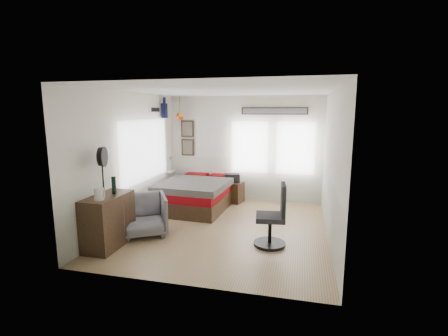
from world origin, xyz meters
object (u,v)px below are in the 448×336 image
(dresser, at_px, (109,221))
(task_chair, at_px, (274,221))
(armchair, at_px, (144,215))
(bed, at_px, (197,194))
(nightstand, at_px, (232,192))

(dresser, height_order, task_chair, task_chair)
(dresser, height_order, armchair, dresser)
(bed, xyz_separation_m, armchair, (-0.43, -1.92, 0.05))
(armchair, bearing_deg, dresser, -149.43)
(armchair, distance_m, task_chair, 2.43)
(nightstand, bearing_deg, bed, -124.25)
(dresser, xyz_separation_m, armchair, (0.34, 0.62, -0.07))
(bed, bearing_deg, dresser, -103.21)
(armchair, relative_size, nightstand, 1.60)
(nightstand, height_order, task_chair, task_chair)
(bed, bearing_deg, armchair, -98.93)
(dresser, bearing_deg, armchair, 61.24)
(bed, xyz_separation_m, nightstand, (0.72, 0.65, -0.07))
(task_chair, bearing_deg, armchair, 174.03)
(bed, xyz_separation_m, task_chair, (2.01, -1.88, 0.12))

